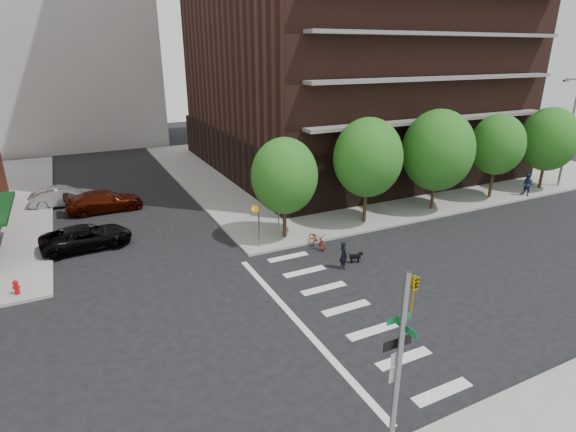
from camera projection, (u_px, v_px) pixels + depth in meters
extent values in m
plane|color=black|center=(287.00, 325.00, 19.26)|extent=(120.00, 120.00, 0.00)
cube|color=gray|center=(363.00, 161.00, 47.51)|extent=(39.00, 33.00, 0.15)
cube|color=silver|center=(442.00, 392.00, 15.46)|extent=(2.40, 0.50, 0.01)
cube|color=silver|center=(404.00, 358.00, 17.14)|extent=(2.40, 0.50, 0.01)
cube|color=silver|center=(372.00, 331.00, 18.82)|extent=(2.40, 0.50, 0.01)
cube|color=silver|center=(346.00, 308.00, 20.50)|extent=(2.40, 0.50, 0.01)
cube|color=silver|center=(324.00, 288.00, 22.19)|extent=(2.40, 0.50, 0.01)
cube|color=silver|center=(305.00, 272.00, 23.87)|extent=(2.40, 0.50, 0.01)
cube|color=silver|center=(288.00, 257.00, 25.55)|extent=(2.40, 0.50, 0.01)
cube|color=silver|center=(298.00, 322.00, 19.46)|extent=(0.30, 13.00, 0.01)
cube|color=black|center=(341.00, 142.00, 46.17)|extent=(25.50, 25.50, 4.00)
cube|color=maroon|center=(510.00, 140.00, 43.40)|extent=(1.40, 5.00, 0.20)
cylinder|color=#301E11|center=(285.00, 219.00, 27.62)|extent=(0.24, 0.24, 2.30)
sphere|color=#235B19|center=(284.00, 176.00, 26.66)|extent=(4.00, 4.00, 4.00)
cylinder|color=#301E11|center=(365.00, 203.00, 30.06)|extent=(0.24, 0.24, 2.60)
sphere|color=#235B19|center=(368.00, 158.00, 28.98)|extent=(4.50, 4.50, 4.50)
cylinder|color=#301E11|center=(433.00, 193.00, 32.61)|extent=(0.24, 0.24, 2.30)
sphere|color=#235B19|center=(438.00, 151.00, 31.51)|extent=(5.00, 5.00, 5.00)
cylinder|color=#301E11|center=(491.00, 181.00, 35.05)|extent=(0.24, 0.24, 2.60)
sphere|color=#235B19|center=(498.00, 144.00, 34.04)|extent=(4.00, 4.00, 4.00)
cylinder|color=#301E11|center=(542.00, 174.00, 37.60)|extent=(0.24, 0.24, 2.30)
sphere|color=#235B19|center=(549.00, 139.00, 36.57)|extent=(4.50, 4.50, 4.50)
cylinder|color=slate|center=(398.00, 375.00, 11.65)|extent=(0.16, 0.16, 6.00)
imported|color=gold|center=(414.00, 295.00, 10.96)|extent=(0.16, 0.20, 1.00)
cube|color=#0A5926|center=(399.00, 319.00, 11.22)|extent=(0.75, 0.02, 0.18)
cube|color=#0A5926|center=(407.00, 329.00, 11.25)|extent=(0.02, 0.75, 0.18)
cube|color=black|center=(398.00, 343.00, 11.44)|extent=(0.90, 0.02, 0.28)
cube|color=silver|center=(396.00, 359.00, 11.61)|extent=(0.32, 0.02, 0.42)
cube|color=silver|center=(394.00, 375.00, 11.79)|extent=(0.32, 0.02, 0.42)
cylinder|color=slate|center=(259.00, 226.00, 26.14)|extent=(0.10, 0.10, 2.60)
cube|color=gold|center=(255.00, 209.00, 25.68)|extent=(0.32, 0.25, 0.32)
cylinder|color=slate|center=(279.00, 222.00, 27.26)|extent=(0.08, 0.08, 2.20)
cube|color=gold|center=(280.00, 209.00, 26.82)|extent=(0.64, 0.02, 0.64)
cylinder|color=#A50C0C|center=(17.00, 288.00, 21.29)|extent=(0.22, 0.22, 0.60)
sphere|color=#A50C0C|center=(15.00, 283.00, 21.18)|extent=(0.24, 0.24, 0.24)
cylinder|color=slate|center=(569.00, 133.00, 37.02)|extent=(0.18, 0.18, 9.00)
cylinder|color=slate|center=(574.00, 79.00, 35.15)|extent=(1.80, 0.14, 0.14)
cube|color=slate|center=(566.00, 81.00, 34.81)|extent=(0.50, 0.22, 0.15)
imported|color=black|center=(87.00, 237.00, 26.49)|extent=(2.59, 5.17, 1.41)
imported|color=#380D04|center=(105.00, 201.00, 32.63)|extent=(2.20, 5.32, 1.54)
imported|color=gray|center=(63.00, 197.00, 33.72)|extent=(2.00, 4.63, 1.48)
imported|color=maroon|center=(317.00, 239.00, 26.72)|extent=(0.65, 1.85, 0.97)
imported|color=black|center=(343.00, 255.00, 23.99)|extent=(0.57, 0.38, 1.57)
cube|color=black|center=(355.00, 256.00, 24.77)|extent=(0.62, 0.35, 0.24)
cube|color=black|center=(361.00, 254.00, 24.77)|extent=(0.20, 0.18, 0.17)
cylinder|color=black|center=(357.00, 259.00, 24.98)|extent=(0.06, 0.06, 0.26)
cylinder|color=black|center=(353.00, 261.00, 24.73)|extent=(0.06, 0.06, 0.26)
imported|color=#1A2E4E|center=(527.00, 185.00, 35.58)|extent=(0.95, 0.79, 1.79)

